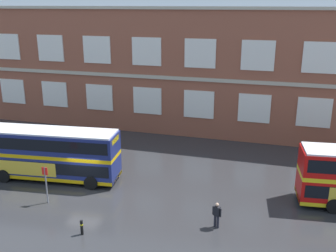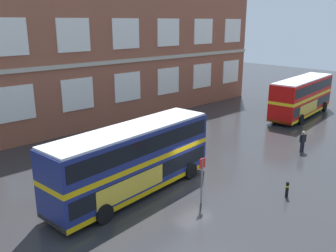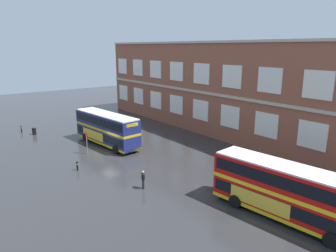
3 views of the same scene
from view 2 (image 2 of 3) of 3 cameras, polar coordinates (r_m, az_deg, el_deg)
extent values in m
plane|color=#2B2B2D|center=(24.49, -0.23, -7.33)|extent=(120.00, 120.00, 0.00)
cube|color=brown|center=(36.14, -17.68, 10.14)|extent=(49.61, 8.00, 12.80)
cube|color=#B2A893|center=(32.55, -14.47, 9.33)|extent=(49.61, 0.16, 0.36)
cube|color=silver|center=(30.76, -23.16, 3.29)|extent=(3.09, 0.12, 2.82)
cube|color=silver|center=(32.96, -14.17, 4.92)|extent=(3.09, 0.12, 2.82)
cube|color=silver|center=(35.87, -6.44, 6.21)|extent=(3.09, 0.12, 2.82)
cube|color=silver|center=(39.35, 0.05, 7.21)|extent=(3.09, 0.12, 2.82)
cube|color=silver|center=(43.25, 5.46, 7.97)|extent=(3.09, 0.12, 2.82)
cube|color=silver|center=(47.47, 9.95, 8.54)|extent=(3.09, 0.12, 2.82)
cube|color=silver|center=(30.14, -24.26, 12.81)|extent=(3.09, 0.12, 2.82)
cube|color=silver|center=(32.38, -14.82, 13.82)|extent=(3.09, 0.12, 2.82)
cube|color=silver|center=(35.34, -6.71, 14.41)|extent=(3.09, 0.12, 2.82)
cube|color=silver|center=(38.86, 0.06, 14.68)|extent=(3.09, 0.12, 2.82)
cube|color=silver|center=(42.81, 5.65, 14.76)|extent=(3.09, 0.12, 2.82)
cube|color=silver|center=(47.07, 10.27, 14.72)|extent=(3.09, 0.12, 2.82)
cube|color=navy|center=(21.28, -5.53, -7.60)|extent=(11.21, 3.73, 1.75)
cube|color=black|center=(21.20, -5.55, -7.08)|extent=(10.78, 3.72, 0.90)
cube|color=gold|center=(20.89, -5.61, -5.03)|extent=(11.21, 3.73, 0.30)
cube|color=navy|center=(20.57, -5.68, -2.63)|extent=(11.21, 3.73, 1.55)
cube|color=black|center=(20.55, -5.68, -2.42)|extent=(10.78, 3.72, 0.90)
cube|color=gold|center=(21.59, -5.48, -9.38)|extent=(11.21, 3.75, 0.28)
cube|color=silver|center=(20.32, -5.74, -0.40)|extent=(10.98, 3.61, 0.12)
cube|color=gold|center=(19.57, -5.71, -9.55)|extent=(4.81, 0.56, 1.10)
cube|color=yellow|center=(24.36, 3.64, 1.48)|extent=(0.24, 1.65, 0.40)
cylinder|color=black|center=(23.42, 3.58, -7.13)|extent=(1.07, 0.43, 1.04)
cylinder|color=black|center=(24.91, -1.11, -5.61)|extent=(1.07, 0.43, 1.04)
cylinder|color=black|center=(18.82, -10.16, -13.61)|extent=(1.07, 0.43, 1.04)
cylinder|color=black|center=(20.65, -14.74, -11.05)|extent=(1.07, 0.43, 1.04)
cube|color=red|center=(40.98, 20.43, 3.18)|extent=(11.22, 3.80, 1.75)
cube|color=black|center=(40.94, 20.46, 3.47)|extent=(10.79, 3.79, 0.90)
cube|color=yellow|center=(40.78, 20.58, 4.59)|extent=(11.22, 3.80, 0.30)
cube|color=red|center=(40.62, 20.71, 5.86)|extent=(11.22, 3.80, 1.55)
cube|color=black|center=(40.61, 20.72, 5.97)|extent=(10.79, 3.79, 0.90)
cube|color=yellow|center=(41.14, 20.33, 2.19)|extent=(11.22, 3.82, 0.28)
cube|color=silver|center=(40.49, 20.82, 7.02)|extent=(10.99, 3.67, 0.12)
cube|color=gold|center=(39.34, 21.52, 2.68)|extent=(4.81, 0.59, 1.10)
cube|color=yellow|center=(45.69, 23.18, 7.20)|extent=(0.25, 1.65, 0.40)
cylinder|color=black|center=(44.33, 23.64, 2.83)|extent=(1.07, 0.44, 1.04)
cylinder|color=black|center=(45.10, 20.57, 3.38)|extent=(1.07, 0.44, 1.04)
cylinder|color=black|center=(37.70, 20.36, 1.00)|extent=(1.07, 0.44, 1.04)
cylinder|color=black|center=(38.60, 16.83, 1.67)|extent=(1.07, 0.44, 1.04)
cylinder|color=black|center=(29.77, 20.43, -3.15)|extent=(0.21, 0.21, 0.85)
cylinder|color=black|center=(29.90, 20.72, -3.10)|extent=(0.21, 0.21, 0.85)
cube|color=black|center=(29.61, 20.71, -1.80)|extent=(0.46, 0.37, 0.60)
cylinder|color=black|center=(29.45, 20.33, -1.92)|extent=(0.14, 0.14, 0.57)
cylinder|color=black|center=(29.79, 21.08, -1.79)|extent=(0.14, 0.14, 0.57)
sphere|color=tan|center=(29.49, 20.80, -0.99)|extent=(0.22, 0.22, 0.22)
cylinder|color=slate|center=(20.07, 5.39, -8.75)|extent=(0.10, 0.10, 2.70)
cube|color=red|center=(19.63, 5.51, -5.93)|extent=(0.44, 0.04, 0.56)
cylinder|color=black|center=(22.14, 18.44, -9.57)|extent=(0.18, 0.18, 0.95)
cylinder|color=yellow|center=(22.05, 18.49, -9.08)|extent=(0.19, 0.19, 0.08)
camera|label=1|loc=(30.28, 67.66, 13.47)|focal=41.72mm
camera|label=3|loc=(47.60, 51.06, 13.50)|focal=33.60mm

